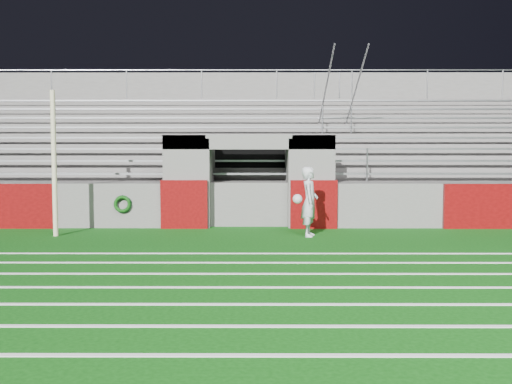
{
  "coord_description": "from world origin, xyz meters",
  "views": [
    {
      "loc": [
        0.25,
        -12.8,
        2.12
      ],
      "look_at": [
        0.2,
        1.8,
        1.1
      ],
      "focal_mm": 40.0,
      "sensor_mm": 36.0,
      "label": 1
    }
  ],
  "objects": [
    {
      "name": "hose_coil",
      "position": [
        -3.51,
        2.93,
        0.68
      ],
      "size": [
        0.5,
        0.14,
        0.5
      ],
      "color": "#0B3815",
      "rests_on": "ground"
    },
    {
      "name": "field_markings",
      "position": [
        0.0,
        -5.0,
        0.01
      ],
      "size": [
        28.0,
        8.09,
        0.01
      ],
      "color": "white",
      "rests_on": "ground"
    },
    {
      "name": "ground",
      "position": [
        0.0,
        0.0,
        0.0
      ],
      "size": [
        90.0,
        90.0,
        0.0
      ],
      "primitive_type": "plane",
      "color": "#0B440C",
      "rests_on": "ground"
    },
    {
      "name": "stadium_structure",
      "position": [
        0.0,
        7.97,
        1.49
      ],
      "size": [
        26.0,
        8.48,
        5.42
      ],
      "color": "#585553",
      "rests_on": "ground"
    },
    {
      "name": "field_post",
      "position": [
        -4.88,
        1.51,
        1.83
      ],
      "size": [
        0.13,
        0.13,
        3.67
      ],
      "primitive_type": "cylinder",
      "color": "beige",
      "rests_on": "ground"
    },
    {
      "name": "goalkeeper_with_ball",
      "position": [
        1.54,
        1.47,
        0.88
      ],
      "size": [
        0.7,
        0.7,
        1.76
      ],
      "color": "silver",
      "rests_on": "ground"
    }
  ]
}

